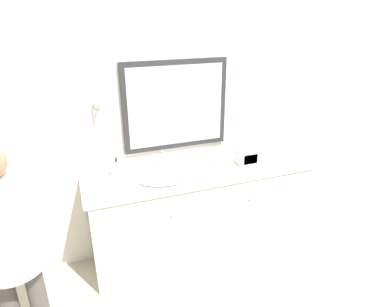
{
  "coord_description": "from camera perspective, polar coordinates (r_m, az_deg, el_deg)",
  "views": [
    {
      "loc": [
        -1.07,
        -2.33,
        2.31
      ],
      "look_at": [
        -0.1,
        0.3,
        1.1
      ],
      "focal_mm": 32.0,
      "sensor_mm": 36.0,
      "label": 1
    }
  ],
  "objects": [
    {
      "name": "ground_plane",
      "position": [
        3.45,
        3.48,
        -18.77
      ],
      "size": [
        14.0,
        14.0,
        0.0
      ],
      "primitive_type": "plane",
      "color": "#B2A893"
    },
    {
      "name": "wall_back",
      "position": [
        3.27,
        -0.19,
        4.99
      ],
      "size": [
        8.0,
        0.18,
        2.55
      ],
      "color": "silver",
      "rests_on": "ground_plane"
    },
    {
      "name": "vanity_counter",
      "position": [
        3.39,
        1.62,
        -9.9
      ],
      "size": [
        2.16,
        0.53,
        0.9
      ],
      "color": "beige",
      "rests_on": "ground_plane"
    },
    {
      "name": "sink_basin",
      "position": [
        3.04,
        -4.03,
        -3.87
      ],
      "size": [
        0.53,
        0.36,
        0.2
      ],
      "color": "white",
      "rests_on": "vanity_counter"
    },
    {
      "name": "soap_bottle",
      "position": [
        3.09,
        -12.43,
        -2.64
      ],
      "size": [
        0.05,
        0.05,
        0.2
      ],
      "color": "white",
      "rests_on": "vanity_counter"
    },
    {
      "name": "appliance_box",
      "position": [
        3.35,
        9.18,
        -0.52
      ],
      "size": [
        0.2,
        0.15,
        0.14
      ],
      "color": "#BCBCC1",
      "rests_on": "vanity_counter"
    },
    {
      "name": "picture_frame",
      "position": [
        3.33,
        5.06,
        -0.58
      ],
      "size": [
        0.11,
        0.01,
        0.12
      ],
      "color": "#B2B2B7",
      "rests_on": "vanity_counter"
    },
    {
      "name": "hand_towel_near_sink",
      "position": [
        3.55,
        11.21,
        -0.23
      ],
      "size": [
        0.17,
        0.12,
        0.03
      ],
      "color": "white",
      "rests_on": "vanity_counter"
    },
    {
      "name": "person",
      "position": [
        2.5,
        -28.46,
        -12.03
      ],
      "size": [
        0.4,
        0.4,
        1.59
      ],
      "color": "#514C47",
      "rests_on": "ground_plane"
    }
  ]
}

